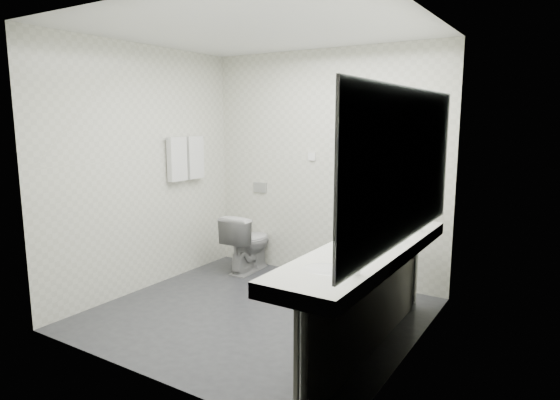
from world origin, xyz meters
The scene contains 30 objects.
floor centered at (0.00, 0.00, 0.00)m, with size 2.80×2.80×0.00m, color #2C2D32.
ceiling centered at (0.00, 0.00, 2.50)m, with size 2.80×2.80×0.00m, color white.
wall_back centered at (0.00, 1.30, 1.25)m, with size 2.80×2.80×0.00m, color silver.
wall_front centered at (0.00, -1.30, 1.25)m, with size 2.80×2.80×0.00m, color silver.
wall_left centered at (-1.40, 0.00, 1.25)m, with size 2.60×2.60×0.00m, color silver.
wall_right centered at (1.40, 0.00, 1.25)m, with size 2.60×2.60×0.00m, color silver.
vanity_counter centered at (1.12, -0.20, 0.80)m, with size 0.55×2.20×0.10m, color white.
vanity_panel centered at (1.15, -0.20, 0.38)m, with size 0.03×2.15×0.75m, color gray.
vanity_post_near centered at (1.18, -1.24, 0.38)m, with size 0.06×0.06×0.75m, color silver.
vanity_post_far centered at (1.18, 0.84, 0.38)m, with size 0.06×0.06×0.75m, color silver.
mirror centered at (1.39, -0.20, 1.45)m, with size 0.02×2.20×1.05m, color #B2BCC6.
basin_near centered at (1.12, -0.85, 0.83)m, with size 0.40×0.31×0.05m, color white.
basin_far centered at (1.12, 0.45, 0.83)m, with size 0.40×0.31×0.05m, color white.
faucet_near centered at (1.32, -0.85, 0.92)m, with size 0.04×0.04×0.15m, color silver.
faucet_far centered at (1.32, 0.45, 0.92)m, with size 0.04×0.04×0.15m, color silver.
soap_bottle_a centered at (1.27, -0.12, 0.90)m, with size 0.05×0.05×0.10m, color silver.
soap_bottle_c centered at (1.20, -0.20, 0.91)m, with size 0.04×0.04×0.12m, color silver.
glass_left centered at (1.26, 0.08, 0.91)m, with size 0.07×0.07×0.12m, color silver.
toilet centered at (-0.82, 0.98, 0.34)m, with size 0.38×0.67×0.68m, color white.
flush_plate centered at (-0.85, 1.29, 0.95)m, with size 0.18×0.02×0.12m, color #B2B5BA.
pedal_bin centered at (0.31, 0.99, 0.13)m, with size 0.19×0.19×0.26m, color #B2B5BA.
bin_lid centered at (0.31, 0.99, 0.27)m, with size 0.19×0.19×0.01m, color #B2B5BA.
towel_rail centered at (-1.35, 0.55, 1.55)m, with size 0.02×0.02×0.62m, color silver.
towel_near centered at (-1.34, 0.41, 1.33)m, with size 0.07×0.24×0.48m, color white.
towel_far centered at (-1.34, 0.69, 1.33)m, with size 0.07×0.24×0.48m, color white.
dryer_cradle centered at (0.25, 1.27, 1.50)m, with size 0.10×0.04×0.14m, color #96969C.
dryer_barrel centered at (0.25, 1.20, 1.53)m, with size 0.08×0.08×0.14m, color #96969C.
dryer_cord centered at (0.25, 1.26, 1.25)m, with size 0.02×0.02×0.35m, color black.
switch_plate_a centered at (-0.15, 1.29, 1.35)m, with size 0.09×0.02×0.09m, color white.
switch_plate_b centered at (0.55, 1.29, 1.35)m, with size 0.09×0.02×0.09m, color white.
Camera 1 is at (2.39, -3.40, 1.76)m, focal length 30.72 mm.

